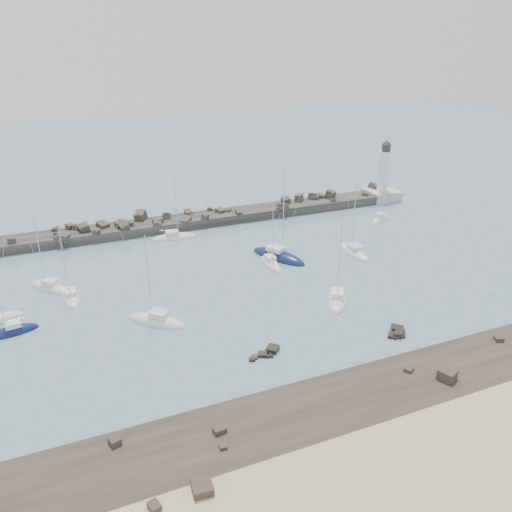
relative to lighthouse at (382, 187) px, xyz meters
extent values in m
plane|color=slate|center=(-47.00, -38.00, -3.09)|extent=(400.00, 400.00, 0.00)
cube|color=tan|center=(-47.00, -70.00, -3.09)|extent=(140.00, 14.00, 1.00)
cube|color=#2B221E|center=(-47.00, -60.00, -3.09)|extent=(140.00, 12.00, 0.70)
cube|color=#2B221E|center=(-60.22, -59.98, -2.58)|extent=(0.74, 0.79, 0.32)
cube|color=#2B221E|center=(-37.13, -57.07, -2.54)|extent=(1.29, 1.24, 0.40)
cube|color=#2B221E|center=(-22.86, -56.35, -2.50)|extent=(1.27, 1.17, 0.48)
cube|color=#2B221E|center=(-59.88, -57.95, -2.47)|extent=(1.28, 1.06, 0.54)
cube|color=#2B221E|center=(-67.38, -64.10, -2.43)|extent=(1.12, 1.27, 0.63)
cube|color=#2B221E|center=(-63.38, -63.86, -2.30)|extent=(1.80, 1.96, 0.89)
cube|color=#2B221E|center=(-34.24, -59.90, -2.17)|extent=(2.13, 2.17, 1.14)
cube|color=#2B221E|center=(-69.24, -55.67, -2.41)|extent=(1.19, 1.31, 0.66)
cube|color=black|center=(-49.45, -47.16, -2.90)|extent=(1.98, 1.93, 0.99)
cube|color=black|center=(-50.94, -47.64, -3.15)|extent=(1.48, 1.28, 1.26)
cube|color=black|center=(-50.27, -48.10, -3.08)|extent=(0.86, 0.91, 0.65)
cube|color=black|center=(-52.50, -48.04, -3.07)|extent=(0.83, 0.74, 0.59)
cube|color=black|center=(-52.00, -47.63, -3.08)|extent=(1.03, 1.02, 0.66)
cube|color=black|center=(-49.91, -47.52, -3.17)|extent=(1.06, 0.95, 0.92)
cube|color=black|center=(-33.57, -50.37, -3.14)|extent=(1.62, 1.79, 1.46)
cube|color=black|center=(-33.14, -50.31, -3.09)|extent=(1.41, 1.59, 1.16)
cube|color=black|center=(-34.17, -50.16, -3.07)|extent=(1.54, 1.64, 1.03)
cube|color=black|center=(-32.71, -49.15, -3.13)|extent=(2.16, 2.07, 1.55)
cube|color=black|center=(-33.07, -50.16, -2.94)|extent=(1.76, 1.65, 1.36)
cube|color=#2E2C29|center=(-54.50, 0.00, -2.89)|extent=(115.00, 6.00, 3.20)
cube|color=#2E2C29|center=(-59.77, -1.85, -0.79)|extent=(2.19, 2.37, 2.27)
cube|color=#2E2C29|center=(-55.92, 2.14, -0.56)|extent=(3.07, 3.14, 2.43)
cube|color=#2E2C29|center=(-14.41, -2.08, -1.20)|extent=(1.53, 1.30, 1.44)
cube|color=#2E2C29|center=(-53.09, -0.74, -1.07)|extent=(2.26, 2.32, 1.31)
cube|color=#2E2C29|center=(-17.48, 1.97, -0.99)|extent=(2.85, 2.89, 2.36)
cube|color=#2E2C29|center=(-68.15, 1.71, -1.22)|extent=(1.91, 2.03, 1.86)
cube|color=#2E2C29|center=(-60.18, 0.18, -1.12)|extent=(2.45, 2.19, 1.91)
cube|color=#2E2C29|center=(-36.66, -1.99, -1.02)|extent=(1.39, 1.61, 1.33)
cube|color=#2E2C29|center=(-53.56, -2.13, -1.14)|extent=(1.99, 1.96, 1.25)
cube|color=#2E2C29|center=(-62.33, -0.77, -1.76)|extent=(1.05, 1.00, 0.88)
cube|color=#2E2C29|center=(-63.38, 0.78, -0.98)|extent=(2.60, 2.84, 1.52)
cube|color=#2E2C29|center=(-45.70, 0.86, -1.58)|extent=(1.15, 1.24, 1.03)
cube|color=#2E2C29|center=(-71.87, 1.92, -1.17)|extent=(1.70, 1.51, 1.34)
cube|color=#2E2C29|center=(-37.99, 0.64, -1.28)|extent=(1.86, 1.82, 1.45)
cube|color=#2E2C29|center=(-59.74, 0.29, -1.10)|extent=(2.20, 1.73, 2.03)
cube|color=#2E2C29|center=(-24.34, 1.32, -0.99)|extent=(2.04, 2.07, 2.13)
cube|color=#2E2C29|center=(-0.64, 2.24, -0.72)|extent=(2.78, 3.00, 2.65)
cube|color=#2E2C29|center=(-68.13, 1.22, -1.05)|extent=(1.82, 1.66, 1.44)
cube|color=#2E2C29|center=(-15.64, 1.90, -1.22)|extent=(2.25, 2.21, 1.67)
cube|color=#2E2C29|center=(-51.02, 0.87, -0.88)|extent=(1.66, 1.55, 1.80)
cube|color=#2E2C29|center=(-79.18, -1.44, -0.84)|extent=(1.54, 1.67, 1.33)
cube|color=#2E2C29|center=(-0.72, 1.93, -0.92)|extent=(2.28, 1.81, 1.95)
cube|color=#2E2C29|center=(-41.49, 2.53, -1.31)|extent=(1.53, 1.45, 1.45)
cube|color=#2E2C29|center=(-39.89, 0.62, -1.15)|extent=(2.26, 2.36, 1.57)
cube|color=#2E2C29|center=(-64.91, -2.52, -0.92)|extent=(1.59, 1.72, 1.44)
cube|color=#2E2C29|center=(-21.19, 1.09, -0.63)|extent=(2.52, 2.37, 2.10)
cube|color=#2E2C29|center=(-71.78, -0.57, -1.38)|extent=(1.46, 1.52, 1.53)
cube|color=#2E2C29|center=(-47.86, -2.08, -1.43)|extent=(2.79, 2.72, 1.77)
cube|color=#2E2C29|center=(-66.75, -0.33, -0.90)|extent=(2.39, 2.33, 2.69)
cube|color=#2E2C29|center=(-69.25, 2.04, -1.15)|extent=(1.76, 1.96, 1.71)
cube|color=#2E2C29|center=(-71.30, -2.43, -1.45)|extent=(2.55, 2.54, 1.57)
cube|color=#2E2C29|center=(-70.68, -2.52, -1.26)|extent=(2.53, 2.47, 1.47)
cube|color=#2E2C29|center=(-43.96, -2.37, -0.90)|extent=(1.84, 1.73, 1.24)
cube|color=#2E2C29|center=(0.18, -1.90, -1.49)|extent=(1.54, 1.59, 1.43)
cube|color=#2E2C29|center=(-58.18, -0.76, -1.20)|extent=(1.38, 1.44, 1.35)
cube|color=#2E2C29|center=(-46.12, 2.38, -1.24)|extent=(1.50, 1.92, 1.48)
cube|color=#2E2C29|center=(-60.48, -1.08, -1.20)|extent=(1.34, 1.29, 1.00)
cube|color=#2E2C29|center=(-26.85, -2.44, -0.91)|extent=(3.16, 3.15, 1.91)
cube|color=#2E2C29|center=(-17.14, 1.27, -1.36)|extent=(2.51, 2.46, 1.72)
cube|color=#2E2C29|center=(-13.58, 0.57, -0.58)|extent=(2.65, 2.84, 2.45)
cube|color=#2E2C29|center=(-5.09, -0.72, -1.14)|extent=(2.10, 1.94, 1.35)
cube|color=#ADADA7|center=(0.00, 0.00, -2.29)|extent=(7.00, 7.00, 3.00)
cylinder|color=white|center=(0.00, 0.00, 3.71)|extent=(2.50, 2.50, 9.00)
cylinder|color=white|center=(0.00, 0.00, 8.13)|extent=(3.20, 3.20, 0.25)
cylinder|color=#2E3237|center=(0.00, 0.00, 9.01)|extent=(2.00, 2.00, 1.60)
cone|color=#2E3237|center=(0.00, 0.00, 10.31)|extent=(2.20, 2.20, 1.00)
ellipsoid|color=silver|center=(-73.86, -19.03, -3.04)|extent=(6.87, 7.57, 2.03)
cube|color=white|center=(-73.61, -19.33, -1.85)|extent=(2.61, 2.69, 0.66)
cylinder|color=silver|center=(-74.26, -18.55, 3.10)|extent=(0.11, 0.11, 10.56)
cylinder|color=silver|center=(-73.26, -19.75, -1.24)|extent=(2.07, 2.47, 0.09)
ellipsoid|color=#101B43|center=(-78.74, -30.72, -3.04)|extent=(6.91, 3.15, 1.92)
cube|color=white|center=(-78.42, -30.66, -1.88)|extent=(2.06, 1.63, 0.68)
cylinder|color=silver|center=(-77.96, -30.58, -1.25)|extent=(2.64, 0.54, 0.10)
ellipsoid|color=silver|center=(-71.07, -23.52, -3.04)|extent=(2.95, 7.76, 1.92)
cube|color=white|center=(-71.04, -23.90, -1.93)|extent=(1.70, 2.24, 0.61)
cylinder|color=silver|center=(-71.12, -22.92, 2.90)|extent=(0.10, 0.10, 10.25)
cylinder|color=silver|center=(-71.00, -24.43, -1.36)|extent=(0.33, 3.03, 0.09)
ellipsoid|color=silver|center=(-51.23, -6.00, -3.04)|extent=(8.81, 3.41, 2.08)
cube|color=white|center=(-51.66, -5.96, -1.84)|extent=(2.55, 1.94, 0.63)
cylinder|color=silver|center=(-50.55, -6.06, 3.66)|extent=(0.11, 0.11, 11.63)
cylinder|color=silver|center=(-52.26, -5.91, -1.25)|extent=(3.44, 0.39, 0.09)
ellipsoid|color=silver|center=(-60.96, -35.26, -3.04)|extent=(7.97, 7.55, 2.34)
cube|color=white|center=(-60.65, -35.55, -1.65)|extent=(2.87, 2.83, 0.80)
cylinder|color=silver|center=(-61.46, -34.81, 3.61)|extent=(0.14, 0.14, 11.32)
cylinder|color=silver|center=(-60.21, -35.94, -0.90)|extent=(2.57, 2.33, 0.11)
ellipsoid|color=silver|center=(-39.30, -24.08, -3.04)|extent=(2.39, 7.14, 1.95)
cube|color=white|center=(-39.29, -23.73, -1.88)|extent=(1.48, 2.02, 0.66)
cylinder|color=silver|center=(-39.31, -24.65, 2.57)|extent=(0.11, 0.11, 9.57)
cylinder|color=silver|center=(-39.27, -23.23, -1.27)|extent=(0.17, 2.84, 0.09)
ellipsoid|color=silver|center=(-35.65, -39.13, -3.04)|extent=(6.71, 8.49, 2.23)
cube|color=white|center=(-35.87, -39.48, -1.73)|extent=(2.69, 2.89, 0.74)
cylinder|color=silver|center=(-35.29, -38.56, 3.58)|extent=(0.13, 0.13, 11.35)
cylinder|color=silver|center=(-36.19, -39.98, -1.04)|extent=(1.89, 2.89, 0.11)
ellipsoid|color=#101B43|center=(-36.88, -21.86, -3.04)|extent=(7.98, 11.29, 2.63)
cube|color=white|center=(-37.13, -21.37, -1.53)|extent=(3.35, 3.73, 0.79)
cylinder|color=silver|center=(-36.48, -22.64, 5.46)|extent=(0.14, 0.14, 14.77)
cylinder|color=silver|center=(-37.47, -20.69, -0.79)|extent=(2.08, 3.95, 0.11)
ellipsoid|color=silver|center=(-23.81, -25.11, -3.04)|extent=(2.94, 8.88, 2.26)
cube|color=white|center=(-23.82, -25.55, -1.72)|extent=(1.83, 2.51, 0.73)
cylinder|color=silver|center=(-23.79, -24.40, 3.87)|extent=(0.12, 0.12, 11.90)
cylinder|color=silver|center=(-23.83, -26.16, -1.04)|extent=(0.19, 3.53, 0.10)
ellipsoid|color=silver|center=(-9.03, -12.26, -3.04)|extent=(7.17, 5.59, 2.07)
cube|color=white|center=(-9.33, -12.45, -1.79)|extent=(2.43, 2.25, 0.74)
cylinder|color=silver|center=(-8.55, -11.97, 2.61)|extent=(0.13, 0.13, 9.55)
cylinder|color=silver|center=(-9.76, -12.71, -1.10)|extent=(2.46, 1.58, 0.11)
camera|label=1|loc=(-70.82, -93.25, 31.42)|focal=35.00mm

